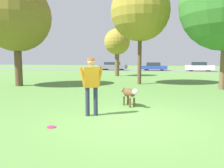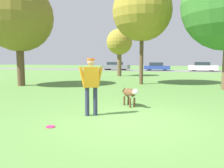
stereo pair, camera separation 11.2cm
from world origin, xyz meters
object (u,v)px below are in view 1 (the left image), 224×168
parked_car_white (199,67)px  person (91,82)px  dog (130,93)px  parked_car_blue (154,67)px  tree_near_left (16,17)px  parked_car_grey (113,66)px  tree_far_left (117,42)px  frisbee (51,127)px  tree_mid_center (140,11)px

parked_car_white → person: bearing=-101.0°
dog → parked_car_blue: (-1.79, 27.68, 0.15)m
tree_near_left → parked_car_grey: size_ratio=1.44×
tree_far_left → dog: bearing=-73.1°
parked_car_blue → parked_car_white: (6.71, -0.15, 0.04)m
dog → parked_car_grey: bearing=154.8°
person → frisbee: (-0.55, -1.39, -1.04)m
dog → tree_near_left: bearing=-159.6°
tree_near_left → parked_car_grey: tree_near_left is taller
frisbee → parked_car_grey: (-7.23, 30.44, 0.67)m
parked_car_grey → parked_car_blue: size_ratio=1.14×
tree_mid_center → tree_far_left: tree_mid_center is taller
frisbee → tree_far_left: 18.18m
dog → tree_near_left: (-8.32, 4.24, 3.95)m
dog → tree_far_left: tree_far_left is taller
dog → parked_car_grey: (-8.62, 27.41, 0.20)m
parked_car_white → frisbee: bearing=-101.5°
dog → parked_car_white: bearing=127.2°
dog → frisbee: dog is taller
person → frisbee: bearing=-139.9°
tree_near_left → parked_car_blue: 24.62m
tree_far_left → parked_car_blue: tree_far_left is taller
tree_far_left → parked_car_blue: bearing=78.7°
parked_car_grey → parked_car_white: bearing=2.2°
tree_mid_center → parked_car_grey: bearing=111.3°
parked_car_white → parked_car_blue: bearing=178.9°
dog → parked_car_white: parked_car_white is taller
dog → tree_far_left: (-4.41, 14.55, 3.04)m
tree_mid_center → parked_car_blue: bearing=92.6°
person → tree_far_left: 16.76m
tree_mid_center → tree_far_left: bearing=116.6°
person → parked_car_white: person is taller
person → parked_car_blue: person is taller
tree_near_left → tree_mid_center: bearing=23.6°
tree_mid_center → parked_car_white: (5.80, 20.03, -4.32)m
person → dog: size_ratio=1.99×
dog → parked_car_grey: 28.74m
tree_far_left → tree_near_left: 11.06m
tree_far_left → parked_car_white: tree_far_left is taller
person → frisbee: person is taller
frisbee → tree_near_left: bearing=133.6°
tree_mid_center → tree_near_left: bearing=-156.4°
dog → parked_car_white: (4.93, 27.53, 0.19)m
parked_car_grey → tree_near_left: bearing=-87.6°
tree_near_left → parked_car_white: 27.05m
person → tree_far_left: size_ratio=0.36×
tree_mid_center → parked_car_blue: tree_mid_center is taller
parked_car_white → tree_near_left: bearing=-119.4°
frisbee → parked_car_white: size_ratio=0.06×
tree_near_left → parked_car_blue: (6.53, 23.43, -3.79)m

